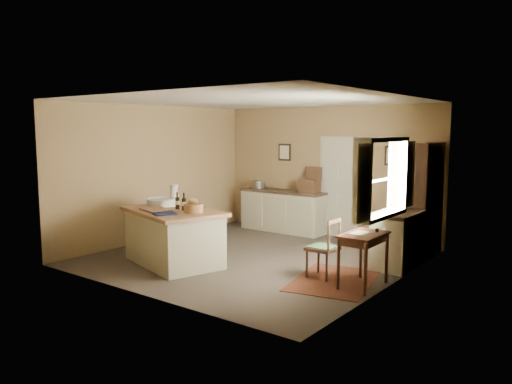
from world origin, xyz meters
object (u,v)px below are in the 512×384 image
work_island (174,235)px  sideboard (283,209)px  desk_chair (323,248)px  shelving_unit (428,200)px  right_cabinet (397,239)px  writing_desk (364,241)px

work_island → sideboard: 3.32m
desk_chair → sideboard: bearing=134.3°
desk_chair → shelving_unit: bearing=70.1°
desk_chair → work_island: bearing=-161.0°
sideboard → right_cabinet: bearing=-22.4°
sideboard → work_island: bearing=-89.2°
right_cabinet → sideboard: bearing=157.6°
writing_desk → right_cabinet: bearing=90.0°
sideboard → right_cabinet: size_ratio=1.87×
writing_desk → right_cabinet: 1.30m
right_cabinet → writing_desk: bearing=-90.0°
sideboard → shelving_unit: bearing=-5.6°
work_island → desk_chair: bearing=34.9°
work_island → right_cabinet: work_island is taller
desk_chair → right_cabinet: right_cabinet is taller
shelving_unit → desk_chair: bearing=-110.5°
work_island → desk_chair: work_island is taller
sideboard → writing_desk: bearing=-39.6°
writing_desk → desk_chair: size_ratio=0.91×
sideboard → right_cabinet: (3.09, -1.28, -0.02)m
desk_chair → right_cabinet: 1.42m
writing_desk → right_cabinet: (-0.00, 1.28, -0.20)m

